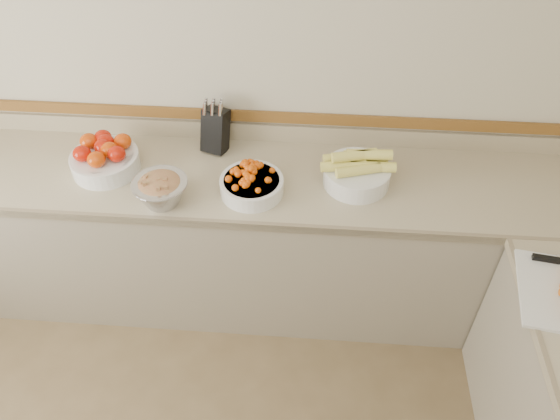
# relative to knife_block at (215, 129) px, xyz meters

# --- Properties ---
(back_wall) EXTENTS (4.00, 0.00, 4.00)m
(back_wall) POSITION_rel_knife_block_xyz_m (0.02, 0.10, 0.28)
(back_wall) COLOR beige
(back_wall) RESTS_ON ground_plane
(counter_back) EXTENTS (4.00, 0.65, 1.08)m
(counter_back) POSITION_rel_knife_block_xyz_m (0.02, -0.22, -0.57)
(counter_back) COLOR tan
(counter_back) RESTS_ON ground_plane
(knife_block) EXTENTS (0.16, 0.18, 0.29)m
(knife_block) POSITION_rel_knife_block_xyz_m (0.00, 0.00, 0.00)
(knife_block) COLOR black
(knife_block) RESTS_ON counter_back
(tomato_bowl) EXTENTS (0.34, 0.34, 0.17)m
(tomato_bowl) POSITION_rel_knife_block_xyz_m (-0.52, -0.21, -0.04)
(tomato_bowl) COLOR white
(tomato_bowl) RESTS_ON counter_back
(cherry_tomato_bowl) EXTENTS (0.30, 0.30, 0.16)m
(cherry_tomato_bowl) POSITION_rel_knife_block_xyz_m (0.22, -0.33, -0.06)
(cherry_tomato_bowl) COLOR white
(cherry_tomato_bowl) RESTS_ON counter_back
(corn_bowl) EXTENTS (0.36, 0.32, 0.19)m
(corn_bowl) POSITION_rel_knife_block_xyz_m (0.72, -0.22, -0.05)
(corn_bowl) COLOR white
(corn_bowl) RESTS_ON counter_back
(rhubarb_bowl) EXTENTS (0.26, 0.26, 0.15)m
(rhubarb_bowl) POSITION_rel_knife_block_xyz_m (-0.19, -0.43, -0.04)
(rhubarb_bowl) COLOR #B2B2BA
(rhubarb_bowl) RESTS_ON counter_back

